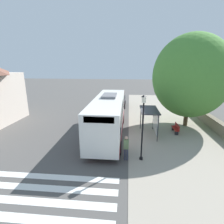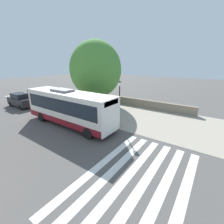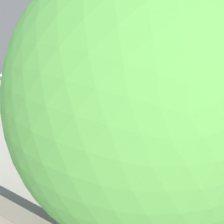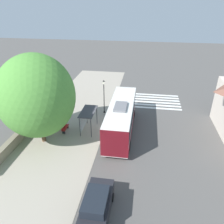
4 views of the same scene
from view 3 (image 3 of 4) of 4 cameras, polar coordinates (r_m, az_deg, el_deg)
ground_plane at (r=16.80m, az=1.99°, el=-1.27°), size 120.00×120.00×0.00m
sidewalk_plaza at (r=13.80m, az=-6.93°, el=-10.33°), size 9.00×44.00×0.02m
crosswalk_stripes at (r=24.77m, az=-10.38°, el=9.89°), size 9.00×5.25×0.01m
stone_wall at (r=11.53m, az=-19.60°, el=-19.83°), size 0.60×20.00×1.11m
background_building at (r=30.00m, az=19.05°, el=20.75°), size 8.08×11.31×7.80m
bus at (r=17.13m, az=6.66°, el=6.49°), size 2.67×10.53×3.63m
bus_shelter at (r=13.97m, az=1.12°, el=0.83°), size 1.54×3.21×2.43m
pedestrian at (r=18.24m, az=-8.58°, el=5.09°), size 0.34×0.23×1.76m
bench at (r=12.91m, az=-1.75°, el=-10.91°), size 0.40×1.51×0.88m
street_lamp_near at (r=16.74m, az=-10.82°, el=8.49°), size 0.28×0.28×4.52m
shade_tree at (r=8.11m, az=5.60°, el=1.36°), size 7.45×7.45×9.28m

